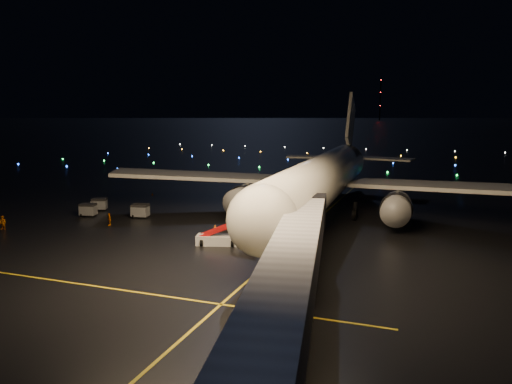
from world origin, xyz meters
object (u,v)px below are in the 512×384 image
airliner (326,152)px  baggage_cart_0 (140,211)px  belt_loader (218,230)px  baggage_cart_1 (88,210)px  crew_b (3,223)px  baggage_cart_2 (99,204)px  crew_c (109,219)px  pushback_tug (282,283)px

airliner → baggage_cart_0: size_ratio=28.56×
belt_loader → airliner: bearing=53.6°
baggage_cart_0 → belt_loader: bearing=-39.3°
baggage_cart_1 → crew_b: bearing=-127.8°
airliner → baggage_cart_1: airliner is taller
baggage_cart_2 → baggage_cart_1: bearing=-97.5°
crew_c → baggage_cart_1: bearing=-163.4°
airliner → crew_b: (-35.37, -22.80, -8.03)m
crew_c → baggage_cart_2: size_ratio=0.75×
belt_loader → pushback_tug: bearing=-63.6°
crew_b → crew_c: size_ratio=1.12×
pushback_tug → baggage_cart_0: pushback_tug is taller
baggage_cart_0 → baggage_cart_1: baggage_cart_0 is taller
pushback_tug → baggage_cart_0: size_ratio=2.08×
airliner → baggage_cart_2: bearing=-167.4°
crew_c → baggage_cart_0: baggage_cart_0 is taller
baggage_cart_2 → baggage_cart_0: bearing=-39.3°
crew_c → baggage_cart_1: 7.27m
crew_b → pushback_tug: bearing=-22.6°
crew_c → baggage_cart_0: 5.52m
crew_c → belt_loader: bearing=35.0°
airliner → pushback_tug: bearing=-85.8°
baggage_cart_0 → airliner: bearing=15.3°
pushback_tug → baggage_cart_0: bearing=131.8°
crew_b → baggage_cart_2: baggage_cart_2 is taller
pushback_tug → crew_c: 32.43m
airliner → pushback_tug: (3.63, -32.30, -7.82)m
baggage_cart_1 → baggage_cart_2: baggage_cart_2 is taller
pushback_tug → airliner: bearing=86.6°
belt_loader → crew_c: (-16.98, 3.70, -0.90)m
crew_c → airliner: bearing=80.7°
airliner → belt_loader: 22.50m
pushback_tug → crew_b: (-39.01, 9.50, -0.21)m
pushback_tug → belt_loader: (-11.18, 12.38, 0.59)m
baggage_cart_0 → baggage_cart_2: baggage_cart_0 is taller
airliner → baggage_cart_1: size_ratio=30.10×
airliner → pushback_tug: 33.43m
pushback_tug → crew_b: size_ratio=2.60×
belt_loader → baggage_cart_0: size_ratio=3.15×
belt_loader → baggage_cart_1: belt_loader is taller
pushback_tug → crew_b: bearing=156.5°
crew_b → baggage_cart_0: 16.92m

